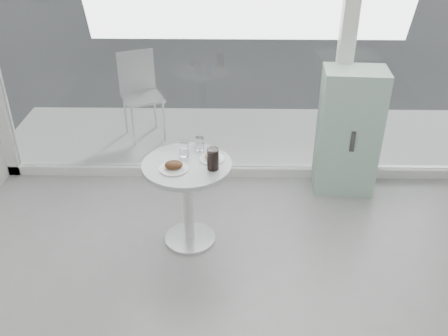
{
  "coord_description": "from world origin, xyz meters",
  "views": [
    {
      "loc": [
        -0.14,
        -1.52,
        2.77
      ],
      "look_at": [
        -0.2,
        1.7,
        0.85
      ],
      "focal_mm": 40.0,
      "sensor_mm": 36.0,
      "label": 1
    }
  ],
  "objects_px": {
    "water_tumbler_b": "(200,145)",
    "cola_glass": "(213,159)",
    "mint_cabinet": "(348,132)",
    "patio_chair": "(140,89)",
    "plate_fritter": "(174,166)",
    "plate_donut": "(212,157)",
    "water_tumbler_a": "(184,150)",
    "main_table": "(188,187)"
  },
  "relations": [
    {
      "from": "plate_donut",
      "to": "water_tumbler_b",
      "type": "relative_size",
      "value": 1.71
    },
    {
      "from": "water_tumbler_b",
      "to": "plate_donut",
      "type": "bearing_deg",
      "value": -56.22
    },
    {
      "from": "patio_chair",
      "to": "water_tumbler_b",
      "type": "relative_size",
      "value": 8.46
    },
    {
      "from": "plate_fritter",
      "to": "cola_glass",
      "type": "distance_m",
      "value": 0.31
    },
    {
      "from": "main_table",
      "to": "water_tumbler_b",
      "type": "relative_size",
      "value": 6.6
    },
    {
      "from": "cola_glass",
      "to": "water_tumbler_b",
      "type": "bearing_deg",
      "value": 111.9
    },
    {
      "from": "patio_chair",
      "to": "plate_donut",
      "type": "bearing_deg",
      "value": -89.0
    },
    {
      "from": "water_tumbler_b",
      "to": "water_tumbler_a",
      "type": "bearing_deg",
      "value": -139.85
    },
    {
      "from": "patio_chair",
      "to": "water_tumbler_b",
      "type": "distance_m",
      "value": 1.92
    },
    {
      "from": "mint_cabinet",
      "to": "main_table",
      "type": "bearing_deg",
      "value": -145.27
    },
    {
      "from": "plate_fritter",
      "to": "main_table",
      "type": "bearing_deg",
      "value": 45.42
    },
    {
      "from": "main_table",
      "to": "cola_glass",
      "type": "distance_m",
      "value": 0.38
    },
    {
      "from": "patio_chair",
      "to": "plate_donut",
      "type": "xyz_separation_m",
      "value": [
        0.9,
        -1.89,
        0.18
      ]
    },
    {
      "from": "patio_chair",
      "to": "water_tumbler_a",
      "type": "bearing_deg",
      "value": -94.29
    },
    {
      "from": "mint_cabinet",
      "to": "plate_fritter",
      "type": "bearing_deg",
      "value": -144.26
    },
    {
      "from": "water_tumbler_a",
      "to": "cola_glass",
      "type": "relative_size",
      "value": 0.72
    },
    {
      "from": "patio_chair",
      "to": "plate_fritter",
      "type": "relative_size",
      "value": 4.25
    },
    {
      "from": "mint_cabinet",
      "to": "patio_chair",
      "type": "relative_size",
      "value": 1.26
    },
    {
      "from": "patio_chair",
      "to": "cola_glass",
      "type": "distance_m",
      "value": 2.24
    },
    {
      "from": "water_tumbler_b",
      "to": "plate_fritter",
      "type": "bearing_deg",
      "value": -119.96
    },
    {
      "from": "plate_donut",
      "to": "cola_glass",
      "type": "relative_size",
      "value": 1.12
    },
    {
      "from": "plate_fritter",
      "to": "water_tumbler_a",
      "type": "bearing_deg",
      "value": 74.1
    },
    {
      "from": "mint_cabinet",
      "to": "cola_glass",
      "type": "height_order",
      "value": "mint_cabinet"
    },
    {
      "from": "main_table",
      "to": "plate_fritter",
      "type": "xyz_separation_m",
      "value": [
        -0.09,
        -0.09,
        0.25
      ]
    },
    {
      "from": "main_table",
      "to": "plate_fritter",
      "type": "relative_size",
      "value": 3.31
    },
    {
      "from": "main_table",
      "to": "water_tumbler_a",
      "type": "relative_size",
      "value": 6.02
    },
    {
      "from": "water_tumbler_a",
      "to": "water_tumbler_b",
      "type": "distance_m",
      "value": 0.16
    },
    {
      "from": "plate_donut",
      "to": "mint_cabinet",
      "type": "bearing_deg",
      "value": 32.54
    },
    {
      "from": "cola_glass",
      "to": "mint_cabinet",
      "type": "bearing_deg",
      "value": 37.23
    },
    {
      "from": "water_tumbler_b",
      "to": "mint_cabinet",
      "type": "bearing_deg",
      "value": 25.42
    },
    {
      "from": "mint_cabinet",
      "to": "cola_glass",
      "type": "xyz_separation_m",
      "value": [
        -1.26,
        -0.96,
        0.23
      ]
    },
    {
      "from": "water_tumbler_b",
      "to": "cola_glass",
      "type": "relative_size",
      "value": 0.66
    },
    {
      "from": "main_table",
      "to": "water_tumbler_a",
      "type": "bearing_deg",
      "value": 103.75
    },
    {
      "from": "patio_chair",
      "to": "water_tumbler_b",
      "type": "height_order",
      "value": "patio_chair"
    },
    {
      "from": "plate_donut",
      "to": "water_tumbler_b",
      "type": "distance_m",
      "value": 0.19
    },
    {
      "from": "main_table",
      "to": "mint_cabinet",
      "type": "height_order",
      "value": "mint_cabinet"
    },
    {
      "from": "water_tumbler_b",
      "to": "cola_glass",
      "type": "height_order",
      "value": "cola_glass"
    },
    {
      "from": "mint_cabinet",
      "to": "patio_chair",
      "type": "distance_m",
      "value": 2.43
    },
    {
      "from": "water_tumbler_b",
      "to": "patio_chair",
      "type": "bearing_deg",
      "value": 114.57
    },
    {
      "from": "plate_fritter",
      "to": "patio_chair",
      "type": "bearing_deg",
      "value": 106.63
    },
    {
      "from": "plate_donut",
      "to": "cola_glass",
      "type": "xyz_separation_m",
      "value": [
        0.02,
        -0.14,
        0.07
      ]
    },
    {
      "from": "mint_cabinet",
      "to": "plate_donut",
      "type": "xyz_separation_m",
      "value": [
        -1.28,
        -0.82,
        0.17
      ]
    }
  ]
}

